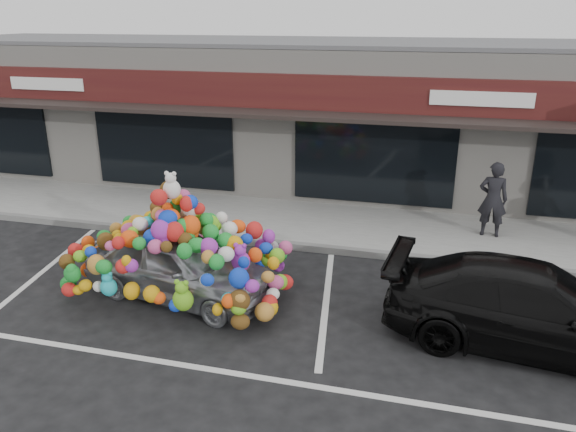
# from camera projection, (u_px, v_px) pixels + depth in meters

# --- Properties ---
(ground) EXTENTS (90.00, 90.00, 0.00)m
(ground) POSITION_uv_depth(u_px,v_px,m) (183.00, 290.00, 10.93)
(ground) COLOR black
(ground) RESTS_ON ground
(shop_building) EXTENTS (24.00, 7.20, 4.31)m
(shop_building) POSITION_uv_depth(u_px,v_px,m) (291.00, 110.00, 17.87)
(shop_building) COLOR beige
(shop_building) RESTS_ON ground
(sidewalk) EXTENTS (26.00, 3.00, 0.15)m
(sidewalk) POSITION_uv_depth(u_px,v_px,m) (248.00, 218.00, 14.54)
(sidewalk) COLOR gray
(sidewalk) RESTS_ON ground
(kerb) EXTENTS (26.00, 0.18, 0.16)m
(kerb) POSITION_uv_depth(u_px,v_px,m) (228.00, 239.00, 13.18)
(kerb) COLOR slate
(kerb) RESTS_ON ground
(parking_stripe_left) EXTENTS (0.73, 4.37, 0.01)m
(parking_stripe_left) POSITION_uv_depth(u_px,v_px,m) (48.00, 268.00, 11.87)
(parking_stripe_left) COLOR silver
(parking_stripe_left) RESTS_ON ground
(parking_stripe_mid) EXTENTS (0.73, 4.37, 0.01)m
(parking_stripe_mid) POSITION_uv_depth(u_px,v_px,m) (326.00, 302.00, 10.44)
(parking_stripe_mid) COLOR silver
(parking_stripe_mid) RESTS_ON ground
(lane_line) EXTENTS (14.00, 0.12, 0.01)m
(lane_line) POSITION_uv_depth(u_px,v_px,m) (241.00, 374.00, 8.36)
(lane_line) COLOR silver
(lane_line) RESTS_ON ground
(toy_car) EXTENTS (2.73, 4.26, 2.32)m
(toy_car) POSITION_uv_depth(u_px,v_px,m) (179.00, 258.00, 10.43)
(toy_car) COLOR gray
(toy_car) RESTS_ON ground
(black_sedan) EXTENTS (2.38, 4.83, 1.35)m
(black_sedan) POSITION_uv_depth(u_px,v_px,m) (533.00, 308.00, 8.89)
(black_sedan) COLOR black
(black_sedan) RESTS_ON ground
(pedestrian_a) EXTENTS (0.67, 0.47, 1.78)m
(pedestrian_a) POSITION_uv_depth(u_px,v_px,m) (493.00, 199.00, 12.92)
(pedestrian_a) COLOR black
(pedestrian_a) RESTS_ON sidewalk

